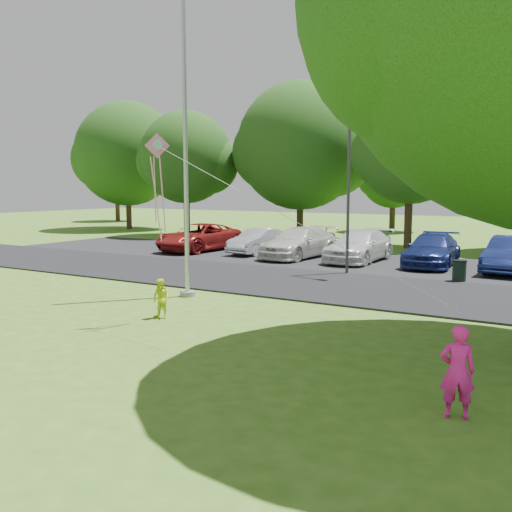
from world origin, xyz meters
The scene contains 11 objects.
ground centered at (0.00, 0.00, 0.00)m, with size 120.00×120.00×0.00m, color #3F6D1C.
park_road centered at (0.00, 9.00, 0.03)m, with size 60.00×6.00×0.06m, color black.
parking_strip centered at (0.00, 15.50, 0.03)m, with size 42.00×7.00×0.06m, color black.
flagpole centered at (-3.50, 5.00, 4.17)m, with size 0.50×0.50×10.00m.
street_lamp centered at (-0.61, 11.84, 3.60)m, with size 1.66×0.58×5.99m.
trash_can centered at (3.41, 12.17, 0.41)m, with size 0.52×0.52×0.82m.
tree_row centered at (1.59, 24.23, 5.71)m, with size 64.35×11.94×10.88m.
parked_cars centered at (-0.65, 15.42, 0.77)m, with size 23.31×5.60×1.46m.
woman centered at (5.94, -0.60, 0.72)m, with size 0.53×0.35×1.45m, color #FD21A2.
child_yellow centered at (-2.19, 2.17, 0.53)m, with size 0.52×0.40×1.06m, color #E5F326.
kite centered at (-1.65, 1.70, 4.01)m, with size 8.06×2.64×3.17m.
Camera 1 is at (7.60, -9.28, 3.49)m, focal length 40.00 mm.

